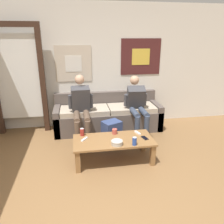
% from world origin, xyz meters
% --- Properties ---
extents(ground_plane, '(18.00, 18.00, 0.00)m').
position_xyz_m(ground_plane, '(0.00, 0.00, 0.00)').
color(ground_plane, brown).
extents(wall_back, '(10.00, 0.07, 2.55)m').
position_xyz_m(wall_back, '(0.00, 2.92, 1.28)').
color(wall_back, silver).
rests_on(wall_back, ground_plane).
extents(door_frame, '(1.00, 0.10, 2.15)m').
position_xyz_m(door_frame, '(-1.47, 2.70, 1.20)').
color(door_frame, '#382319').
rests_on(door_frame, ground_plane).
extents(couch, '(2.21, 0.72, 0.75)m').
position_xyz_m(couch, '(0.26, 2.55, 0.28)').
color(couch, '#564C47').
rests_on(couch, ground_plane).
extents(coffee_table, '(1.25, 0.59, 0.37)m').
position_xyz_m(coffee_table, '(0.16, 1.27, 0.31)').
color(coffee_table, olive).
rests_on(coffee_table, ground_plane).
extents(person_seated_adult, '(0.47, 0.89, 1.21)m').
position_xyz_m(person_seated_adult, '(-0.30, 2.15, 0.65)').
color(person_seated_adult, brown).
rests_on(person_seated_adult, ground_plane).
extents(person_seated_teen, '(0.47, 0.90, 1.15)m').
position_xyz_m(person_seated_teen, '(0.79, 2.19, 0.63)').
color(person_seated_teen, '#384256').
rests_on(person_seated_teen, ground_plane).
extents(backpack, '(0.39, 0.37, 0.43)m').
position_xyz_m(backpack, '(0.23, 1.86, 0.21)').
color(backpack, navy).
rests_on(backpack, ground_plane).
extents(ceramic_bowl, '(0.18, 0.18, 0.07)m').
position_xyz_m(ceramic_bowl, '(0.18, 1.09, 0.41)').
color(ceramic_bowl, '#B7B2A8').
rests_on(ceramic_bowl, coffee_table).
extents(pillar_candle, '(0.08, 0.08, 0.10)m').
position_xyz_m(pillar_candle, '(0.21, 1.47, 0.41)').
color(pillar_candle, '#B24C42').
rests_on(pillar_candle, coffee_table).
extents(drink_can_blue, '(0.07, 0.07, 0.12)m').
position_xyz_m(drink_can_blue, '(0.43, 1.04, 0.43)').
color(drink_can_blue, '#28479E').
rests_on(drink_can_blue, coffee_table).
extents(drink_can_red, '(0.07, 0.07, 0.12)m').
position_xyz_m(drink_can_red, '(-0.32, 1.49, 0.43)').
color(drink_can_red, maroon).
rests_on(drink_can_red, coffee_table).
extents(game_controller_near_left, '(0.11, 0.14, 0.03)m').
position_xyz_m(game_controller_near_left, '(-0.29, 1.33, 0.38)').
color(game_controller_near_left, white).
rests_on(game_controller_near_left, coffee_table).
extents(game_controller_near_right, '(0.08, 0.15, 0.03)m').
position_xyz_m(game_controller_near_right, '(0.59, 1.42, 0.38)').
color(game_controller_near_right, white).
rests_on(game_controller_near_right, coffee_table).
extents(cell_phone, '(0.10, 0.15, 0.01)m').
position_xyz_m(cell_phone, '(0.65, 1.23, 0.37)').
color(cell_phone, black).
rests_on(cell_phone, coffee_table).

